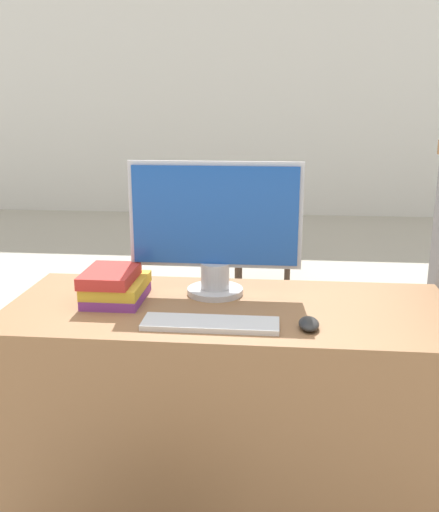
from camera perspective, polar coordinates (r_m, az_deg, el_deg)
The scene contains 7 objects.
wall_back at distance 7.43m, azimuth 4.68°, elevation 14.91°, with size 12.00×0.06×2.80m.
desk at distance 2.01m, azimuth 0.96°, elevation -15.52°, with size 1.44×0.60×0.78m.
monitor at distance 1.90m, azimuth -0.45°, elevation 2.86°, with size 0.58×0.19×0.45m.
keyboard at distance 1.68m, azimuth -0.90°, elevation -6.78°, with size 0.40×0.11×0.02m.
mouse at distance 1.68m, azimuth 8.93°, elevation -6.71°, with size 0.06×0.10×0.03m.
book_stack at distance 1.92m, azimuth -10.47°, elevation -2.89°, with size 0.19×0.25×0.11m.
far_chair at distance 4.48m, azimuth 4.46°, elevation 3.22°, with size 0.44×0.44×0.91m.
Camera 1 is at (0.14, -1.42, 1.41)m, focal length 40.00 mm.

